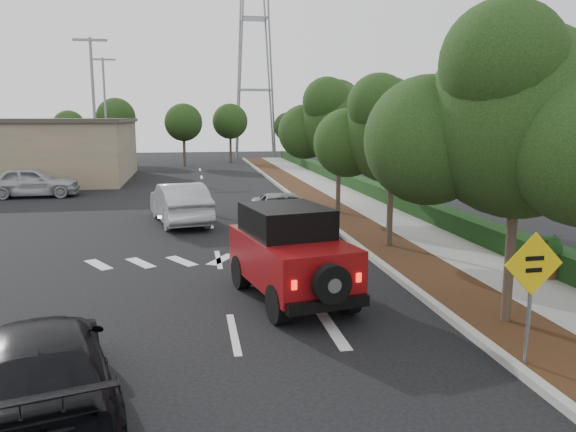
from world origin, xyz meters
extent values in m
plane|color=black|center=(0.00, 0.00, 0.00)|extent=(120.00, 120.00, 0.00)
cube|color=#9E9B93|center=(4.60, 12.00, 0.07)|extent=(0.20, 70.00, 0.15)
cube|color=black|center=(5.60, 12.00, 0.06)|extent=(1.80, 70.00, 0.12)
cube|color=gray|center=(7.50, 12.00, 0.06)|extent=(2.00, 70.00, 0.12)
cube|color=black|center=(8.90, 12.00, 0.40)|extent=(0.80, 70.00, 0.80)
cylinder|color=black|center=(0.43, 3.03, 0.42)|extent=(0.46, 0.88, 0.84)
cylinder|color=black|center=(2.04, 3.36, 0.42)|extent=(0.46, 0.88, 0.84)
cylinder|color=black|center=(0.97, 0.43, 0.42)|extent=(0.46, 0.88, 0.84)
cylinder|color=black|center=(2.58, 0.77, 0.42)|extent=(0.46, 0.88, 0.84)
cube|color=maroon|center=(1.50, 1.90, 1.00)|extent=(2.64, 4.20, 1.05)
cube|color=black|center=(1.44, 2.21, 1.86)|extent=(2.14, 2.45, 0.67)
cube|color=maroon|center=(1.20, 3.35, 0.92)|extent=(1.85, 1.41, 0.86)
cube|color=black|center=(1.92, -0.09, 0.53)|extent=(1.80, 0.55, 0.23)
cylinder|color=black|center=(1.95, -0.24, 1.00)|extent=(0.83, 0.39, 0.80)
cube|color=#FF190C|center=(1.20, -0.18, 1.00)|extent=(0.11, 0.06, 0.19)
cube|color=#FF190C|center=(2.61, 0.11, 1.00)|extent=(0.11, 0.06, 0.19)
imported|color=#929598|center=(2.66, 10.17, 0.68)|extent=(2.47, 4.98, 1.36)
imported|color=black|center=(-3.00, -2.52, 0.69)|extent=(3.13, 5.12, 1.39)
imported|color=#B0B2B8|center=(-1.23, 12.33, 0.82)|extent=(2.71, 5.25, 1.65)
imported|color=#A6AAAE|center=(-9.19, 21.32, 0.82)|extent=(4.88, 2.15, 1.64)
cylinder|color=slate|center=(4.80, -2.46, 1.17)|extent=(0.07, 0.07, 2.10)
cube|color=#E0B90B|center=(4.80, -2.49, 1.87)|extent=(1.08, 0.06, 1.08)
cube|color=black|center=(4.80, -2.51, 1.97)|extent=(0.34, 0.02, 0.08)
cube|color=black|center=(4.80, -2.51, 1.77)|extent=(0.30, 0.02, 0.08)
cylinder|color=brown|center=(8.40, 2.22, 0.39)|extent=(0.55, 0.55, 0.54)
sphere|color=black|center=(8.40, 2.22, 0.90)|extent=(0.68, 0.68, 0.68)
imported|color=black|center=(8.40, 2.22, 0.97)|extent=(0.58, 0.51, 0.64)
camera|label=1|loc=(-0.75, -10.65, 4.27)|focal=35.00mm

